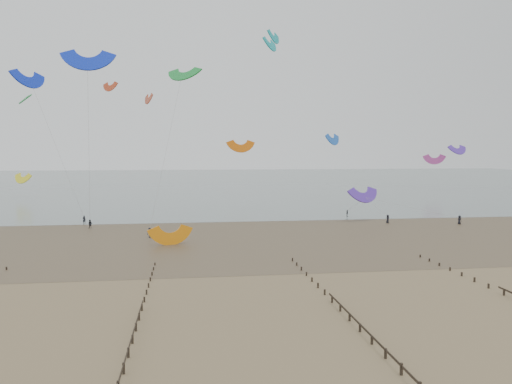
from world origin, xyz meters
TOP-DOWN VIEW (x-y plane):
  - ground at (0.00, 0.00)m, footprint 500.00×500.00m
  - sea_and_shore at (-4.08, 34.40)m, footprint 500.00×665.00m
  - groynes at (4.00, -19.05)m, footprint 72.16×50.16m
  - kitesurfer_lead at (-30.63, 51.86)m, footprint 0.61×0.40m
  - kitesurfers at (23.55, 46.35)m, footprint 146.49×25.86m
  - grounded_kite at (-12.48, 25.99)m, footprint 7.05×6.18m
  - kites_airborne at (-9.74, 91.32)m, footprint 248.48×121.09m

SIDE VIEW (x-z plane):
  - ground at x=0.00m, z-range 0.00..0.00m
  - grounded_kite at x=-12.48m, z-range -1.64..1.64m
  - sea_and_shore at x=-4.08m, z-range -0.01..0.02m
  - groynes at x=4.00m, z-range -0.03..0.97m
  - kitesurfer_lead at x=-30.63m, z-range 0.00..1.66m
  - kitesurfers at x=23.55m, z-range -0.06..1.73m
  - kites_airborne at x=-9.74m, z-range 0.46..43.31m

